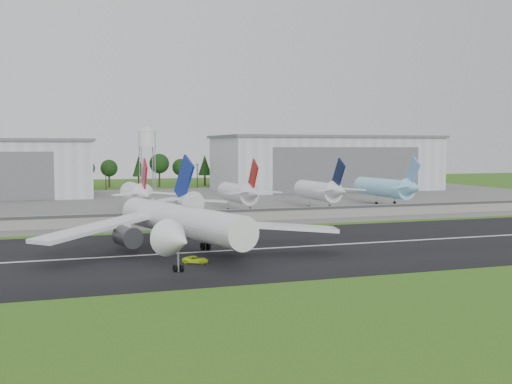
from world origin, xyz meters
name	(u,v)px	position (x,y,z in m)	size (l,w,h in m)	color
ground	(341,254)	(0.00, 0.00, 0.00)	(600.00, 600.00, 0.00)	#205714
runway	(319,246)	(0.00, 10.00, 0.05)	(320.00, 60.00, 0.10)	black
runway_centerline	(319,245)	(0.00, 10.00, 0.11)	(220.00, 1.00, 0.02)	white
apron	(191,202)	(0.00, 120.00, 0.05)	(320.00, 150.00, 0.10)	slate
blast_fence	(248,215)	(0.00, 54.99, 1.81)	(240.00, 0.61, 3.50)	gray
hangar_east	(326,163)	(75.00, 164.92, 12.63)	(102.00, 47.00, 25.20)	silver
water_tower	(147,137)	(-5.00, 185.00, 24.55)	(8.40, 8.40, 29.40)	#99999E
utility_poles	(153,189)	(0.00, 200.00, 0.00)	(230.00, 3.00, 12.00)	black
treeline	(148,187)	(0.00, 215.00, 0.00)	(320.00, 16.00, 22.00)	black
main_airliner	(181,228)	(-28.23, 9.58, 4.89)	(55.57, 58.61, 18.17)	white
ground_vehicle	(195,260)	(-28.16, -1.15, 0.72)	(2.05, 4.44, 1.23)	#C5E41A
parked_jet_red_a	(138,194)	(-25.95, 76.59, 6.42)	(7.36, 31.29, 16.94)	white
parked_jet_red_b	(241,193)	(4.82, 76.56, 6.16)	(7.36, 31.29, 16.66)	silver
parked_jet_navy	(322,191)	(31.63, 76.57, 6.25)	(7.36, 31.29, 16.77)	white
parked_jet_skyblue	(388,187)	(58.45, 81.60, 6.36)	(7.36, 37.29, 16.93)	#90D8FA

